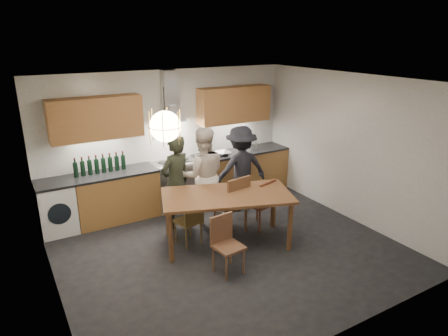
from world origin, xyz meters
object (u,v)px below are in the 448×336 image
person_right (241,169)px  mixing_bowl (223,153)px  person_mid (203,175)px  wine_bottles (100,164)px  chair_front (225,240)px  stock_pot (252,146)px  dining_table (227,200)px  chair_back_left (191,218)px  person_left (176,182)px

person_right → mixing_bowl: bearing=-84.8°
person_mid → person_right: 0.86m
person_right → wine_bottles: (-2.39, 0.84, 0.25)m
chair_front → stock_pot: (2.07, 2.40, 0.50)m
person_mid → stock_pot: 1.78m
dining_table → stock_pot: 2.40m
chair_back_left → person_mid: 0.99m
chair_front → dining_table: bearing=51.4°
dining_table → stock_pot: size_ratio=10.34×
chair_back_left → person_left: 0.79m
dining_table → mixing_bowl: size_ratio=7.27×
mixing_bowl → stock_pot: size_ratio=1.42×
mixing_bowl → stock_pot: (0.73, 0.02, 0.04)m
chair_back_left → stock_pot: bearing=-156.6°
person_left → person_right: (1.36, 0.09, -0.01)m
stock_pot → dining_table: bearing=-133.6°
chair_back_left → wine_bottles: (-0.95, 1.62, 0.60)m
chair_back_left → person_mid: (0.58, 0.70, 0.40)m
chair_front → person_mid: person_mid is taller
chair_front → wine_bottles: bearing=106.4°
mixing_bowl → person_mid: bearing=-137.9°
person_right → stock_pot: 1.04m
person_left → wine_bottles: person_left is taller
wine_bottles → mixing_bowl: bearing=-3.5°
stock_pot → wine_bottles: wine_bottles is taller
person_left → wine_bottles: size_ratio=1.83×
person_mid → stock_pot: person_mid is taller
person_left → person_right: 1.37m
chair_front → person_left: 1.64m
person_mid → mixing_bowl: 1.16m
wine_bottles → person_right: bearing=-19.3°
person_right → wine_bottles: size_ratio=1.80×
person_left → person_right: size_ratio=1.01×
person_left → dining_table: bearing=100.1°
person_left → person_mid: bearing=163.9°
person_left → stock_pot: bearing=-175.1°
dining_table → chair_back_left: size_ratio=2.76×
person_mid → wine_bottles: (-1.54, 0.92, 0.21)m
person_mid → mixing_bowl: size_ratio=5.62×
chair_back_left → person_right: 1.67m
dining_table → person_right: person_right is taller
chair_back_left → mixing_bowl: size_ratio=2.64×
person_right → mixing_bowl: size_ratio=5.32×
chair_back_left → person_left: bearing=-106.9°
dining_table → person_right: size_ratio=1.37×
dining_table → person_right: (0.91, 1.02, 0.07)m
person_left → stock_pot: size_ratio=7.67×
dining_table → person_mid: person_mid is taller
chair_front → mixing_bowl: bearing=54.2°
person_left → mixing_bowl: 1.58m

